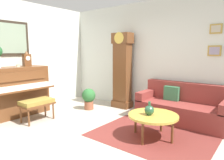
{
  "coord_description": "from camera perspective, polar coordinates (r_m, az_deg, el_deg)",
  "views": [
    {
      "loc": [
        2.51,
        -2.37,
        1.54
      ],
      "look_at": [
        -0.11,
        0.96,
        0.93
      ],
      "focal_mm": 32.38,
      "sensor_mm": 36.0,
      "label": 1
    }
  ],
  "objects": [
    {
      "name": "ground_plane",
      "position": [
        3.8,
        -7.99,
        -16.68
      ],
      "size": [
        6.4,
        6.0,
        0.1
      ],
      "primitive_type": "cube",
      "color": "#B2A899"
    },
    {
      "name": "wall_left",
      "position": [
        5.63,
        -27.04,
        5.94
      ],
      "size": [
        0.13,
        4.9,
        2.8
      ],
      "color": "silver",
      "rests_on": "ground_plane"
    },
    {
      "name": "wall_back",
      "position": [
        5.39,
        10.66,
        6.54
      ],
      "size": [
        5.3,
        0.13,
        2.8
      ],
      "color": "silver",
      "rests_on": "ground_plane"
    },
    {
      "name": "area_rug",
      "position": [
        3.88,
        10.92,
        -15.35
      ],
      "size": [
        2.1,
        1.5,
        0.01
      ],
      "primitive_type": "cube",
      "color": "maroon",
      "rests_on": "ground_plane"
    },
    {
      "name": "piano",
      "position": [
        5.36,
        -25.42,
        -2.84
      ],
      "size": [
        0.87,
        1.44,
        1.17
      ],
      "color": "brown",
      "rests_on": "ground_plane"
    },
    {
      "name": "piano_bench",
      "position": [
        4.77,
        -20.41,
        -6.12
      ],
      "size": [
        0.42,
        0.7,
        0.48
      ],
      "color": "brown",
      "rests_on": "ground_plane"
    },
    {
      "name": "grandfather_clock",
      "position": [
        5.5,
        2.89,
        2.13
      ],
      "size": [
        0.52,
        0.34,
        2.03
      ],
      "color": "brown",
      "rests_on": "ground_plane"
    },
    {
      "name": "couch",
      "position": [
        4.73,
        19.29,
        -7.36
      ],
      "size": [
        1.9,
        0.8,
        0.84
      ],
      "color": "maroon",
      "rests_on": "ground_plane"
    },
    {
      "name": "coffee_table",
      "position": [
        3.7,
        11.53,
        -9.96
      ],
      "size": [
        0.88,
        0.88,
        0.43
      ],
      "color": "gold",
      "rests_on": "ground_plane"
    },
    {
      "name": "mantel_clock",
      "position": [
        5.42,
        -22.92,
        5.4
      ],
      "size": [
        0.13,
        0.18,
        0.38
      ],
      "color": "brown",
      "rests_on": "piano"
    },
    {
      "name": "teacup",
      "position": [
        5.28,
        -25.04,
        3.61
      ],
      "size": [
        0.12,
        0.12,
        0.06
      ],
      "color": "beige",
      "rests_on": "piano"
    },
    {
      "name": "green_jug",
      "position": [
        3.63,
        10.47,
        -8.35
      ],
      "size": [
        0.17,
        0.17,
        0.24
      ],
      "color": "#234C33",
      "rests_on": "coffee_table"
    },
    {
      "name": "potted_plant",
      "position": [
        5.41,
        -6.58,
        -4.91
      ],
      "size": [
        0.36,
        0.36,
        0.56
      ],
      "color": "#935138",
      "rests_on": "ground_plane"
    }
  ]
}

